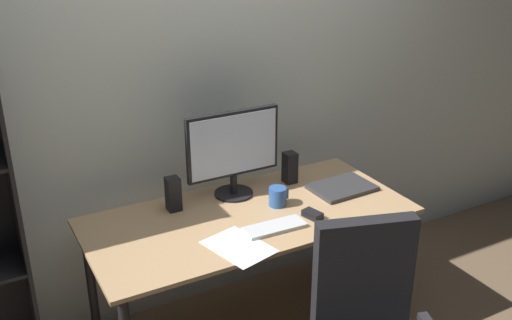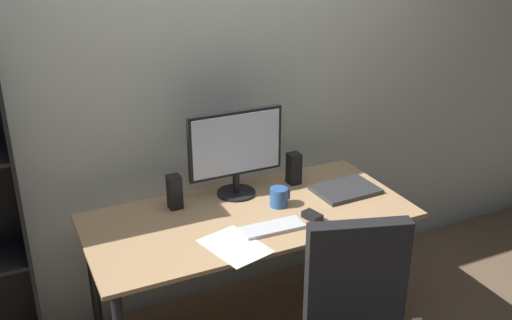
% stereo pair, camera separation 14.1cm
% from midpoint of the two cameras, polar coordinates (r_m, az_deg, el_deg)
% --- Properties ---
extents(back_wall, '(6.40, 0.10, 2.60)m').
position_cam_midpoint_polar(back_wall, '(3.07, -3.59, 8.32)').
color(back_wall, beige).
rests_on(back_wall, ground).
extents(desk, '(1.56, 0.73, 0.74)m').
position_cam_midpoint_polar(desk, '(2.86, 0.78, -6.74)').
color(desk, tan).
rests_on(desk, ground).
extents(monitor, '(0.50, 0.20, 0.45)m').
position_cam_midpoint_polar(monitor, '(2.91, -0.60, 1.14)').
color(monitor, black).
rests_on(monitor, desk).
extents(keyboard, '(0.29, 0.12, 0.02)m').
position_cam_midpoint_polar(keyboard, '(2.69, 3.18, -6.66)').
color(keyboard, '#B7BABC').
rests_on(keyboard, desk).
extents(mouse, '(0.08, 0.11, 0.03)m').
position_cam_midpoint_polar(mouse, '(2.79, 6.97, -5.48)').
color(mouse, black).
rests_on(mouse, desk).
extents(coffee_mug, '(0.10, 0.09, 0.09)m').
position_cam_midpoint_polar(coffee_mug, '(2.88, 3.65, -3.66)').
color(coffee_mug, '#285193').
rests_on(coffee_mug, desk).
extents(laptop, '(0.33, 0.24, 0.02)m').
position_cam_midpoint_polar(laptop, '(3.08, 10.06, -2.89)').
color(laptop, '#2D2D30').
rests_on(laptop, desk).
extents(speaker_left, '(0.06, 0.07, 0.17)m').
position_cam_midpoint_polar(speaker_left, '(2.86, -6.56, -3.13)').
color(speaker_left, black).
rests_on(speaker_left, desk).
extents(speaker_right, '(0.06, 0.07, 0.17)m').
position_cam_midpoint_polar(speaker_right, '(3.11, 5.02, -0.84)').
color(speaker_right, black).
rests_on(speaker_right, desk).
extents(paper_sheet, '(0.28, 0.34, 0.00)m').
position_cam_midpoint_polar(paper_sheet, '(2.56, -0.49, -8.43)').
color(paper_sheet, white).
rests_on(paper_sheet, desk).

